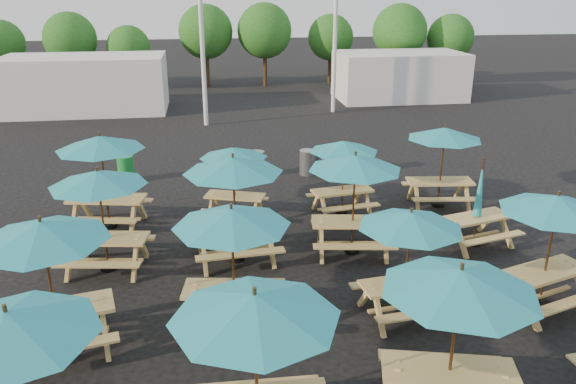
{
  "coord_description": "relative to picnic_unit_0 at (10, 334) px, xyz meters",
  "views": [
    {
      "loc": [
        -2.0,
        -11.95,
        6.11
      ],
      "look_at": [
        0.0,
        1.5,
        1.1
      ],
      "focal_mm": 35.0,
      "sensor_mm": 36.0,
      "label": 1
    }
  ],
  "objects": [
    {
      "name": "ground",
      "position": [
        4.48,
        5.75,
        -2.15
      ],
      "size": [
        120.0,
        120.0,
        0.0
      ],
      "primitive_type": "plane",
      "color": "black",
      "rests_on": "ground"
    },
    {
      "name": "picnic_unit_0",
      "position": [
        0.0,
        0.0,
        0.0
      ],
      "size": [
        2.53,
        2.53,
        2.5
      ],
      "rotation": [
        0.0,
        0.0,
        -0.16
      ],
      "color": "tan",
      "rests_on": "ground"
    },
    {
      "name": "picnic_unit_1",
      "position": [
        -0.29,
        2.73,
        0.02
      ],
      "size": [
        2.66,
        2.66,
        2.52
      ],
      "rotation": [
        0.0,
        0.0,
        0.22
      ],
      "color": "tan",
      "rests_on": "ground"
    },
    {
      "name": "picnic_unit_2",
      "position": [
        0.1,
        5.75,
        -0.09
      ],
      "size": [
        2.42,
        2.42,
        2.39
      ],
      "rotation": [
        0.0,
        0.0,
        -0.15
      ],
      "color": "tan",
      "rests_on": "ground"
    },
    {
      "name": "picnic_unit_3",
      "position": [
        -0.23,
        8.22,
        0.05
      ],
      "size": [
        2.64,
        2.64,
        2.55
      ],
      "rotation": [
        0.0,
        0.0,
        -0.19
      ],
      "color": "tan",
      "rests_on": "ground"
    },
    {
      "name": "picnic_unit_4",
      "position": [
        2.97,
        -0.08,
        0.02
      ],
      "size": [
        2.29,
        2.29,
        2.52
      ],
      "rotation": [
        0.0,
        0.0,
        -0.03
      ],
      "color": "tan",
      "rests_on": "ground"
    },
    {
      "name": "picnic_unit_5",
      "position": [
        2.84,
        3.06,
        -0.06
      ],
      "size": [
        2.45,
        2.45,
        2.43
      ],
      "rotation": [
        0.0,
        0.0,
        -0.15
      ],
      "color": "tan",
      "rests_on": "ground"
    },
    {
      "name": "picnic_unit_6",
      "position": [
        3.02,
        5.78,
        0.05
      ],
      "size": [
        2.46,
        2.46,
        2.56
      ],
      "rotation": [
        0.0,
        0.0,
        0.09
      ],
      "color": "tan",
      "rests_on": "ground"
    },
    {
      "name": "picnic_unit_7",
      "position": [
        3.16,
        8.34,
        -0.37
      ],
      "size": [
        2.32,
        2.32,
        2.07
      ],
      "rotation": [
        0.0,
        0.0,
        -0.33
      ],
      "color": "tan",
      "rests_on": "ground"
    },
    {
      "name": "picnic_unit_8",
      "position": [
        5.82,
        0.17,
        0.01
      ],
      "size": [
        2.7,
        2.7,
        2.51
      ],
      "rotation": [
        0.0,
        0.0,
        -0.25
      ],
      "color": "tan",
      "rests_on": "ground"
    },
    {
      "name": "picnic_unit_9",
      "position": [
        6.12,
        2.9,
        -0.23
      ],
      "size": [
        2.2,
        2.2,
        2.22
      ],
      "rotation": [
        0.0,
        0.0,
        0.12
      ],
      "color": "tan",
      "rests_on": "ground"
    },
    {
      "name": "picnic_unit_10",
      "position": [
        5.83,
        5.79,
        -0.01
      ],
      "size": [
        2.5,
        2.5,
        2.48
      ],
      "rotation": [
        0.0,
        0.0,
        -0.15
      ],
      "color": "tan",
      "rests_on": "ground"
    },
    {
      "name": "picnic_unit_11",
      "position": [
        6.17,
        8.22,
        -0.29
      ],
      "size": [
        2.19,
        2.19,
        2.16
      ],
      "rotation": [
        0.0,
        0.0,
        0.16
      ],
      "color": "tan",
      "rests_on": "ground"
    },
    {
      "name": "picnic_unit_13",
      "position": [
        8.98,
        2.83,
        -0.07
      ],
      "size": [
        2.68,
        2.68,
        2.42
      ],
      "rotation": [
        0.0,
        0.0,
        0.3
      ],
      "color": "tan",
      "rests_on": "ground"
    },
    {
      "name": "picnic_unit_14",
      "position": [
        8.97,
        5.77,
        -1.22
      ],
      "size": [
        2.1,
        1.94,
        2.27
      ],
      "rotation": [
        0.0,
        0.0,
        0.25
      ],
      "color": "tan",
      "rests_on": "ground"
    },
    {
      "name": "picnic_unit_15",
      "position": [
        9.12,
        8.39,
        -0.09
      ],
      "size": [
        2.35,
        2.35,
        2.39
      ],
      "rotation": [
        0.0,
        0.0,
        -0.12
      ],
      "color": "tan",
      "rests_on": "ground"
    },
    {
      "name": "waste_bin_0",
      "position": [
        -0.23,
        12.06,
        -1.73
      ],
      "size": [
        0.53,
        0.53,
        0.86
      ],
      "primitive_type": "cylinder",
      "color": "#17832F",
      "rests_on": "ground"
    },
    {
      "name": "waste_bin_1",
      "position": [
        4.11,
        11.96,
        -1.73
      ],
      "size": [
        0.53,
        0.53,
        0.86
      ],
      "primitive_type": "cylinder",
      "color": "gray",
      "rests_on": "ground"
    },
    {
      "name": "waste_bin_2",
      "position": [
        5.84,
        11.86,
        -1.73
      ],
      "size": [
        0.53,
        0.53,
        0.86
      ],
      "primitive_type": "cylinder",
      "color": "gray",
      "rests_on": "ground"
    },
    {
      "name": "waste_bin_3",
      "position": [
        6.41,
        11.94,
        -1.73
      ],
      "size": [
        0.53,
        0.53,
        0.86
      ],
      "primitive_type": "cylinder",
      "color": "gray",
      "rests_on": "ground"
    },
    {
      "name": "waste_bin_4",
      "position": [
        7.5,
        11.8,
        -1.73
      ],
      "size": [
        0.53,
        0.53,
        0.86
      ],
      "primitive_type": "cylinder",
      "color": "#17832F",
      "rests_on": "ground"
    },
    {
      "name": "event_tent_0",
      "position": [
        -3.52,
        23.75,
        -0.75
      ],
      "size": [
        8.0,
        4.0,
        2.8
      ],
      "primitive_type": "cube",
      "color": "silver",
      "rests_on": "ground"
    },
    {
      "name": "event_tent_1",
      "position": [
        13.48,
        24.75,
        -0.85
      ],
      "size": [
        7.0,
        4.0,
        2.6
      ],
      "primitive_type": "cube",
      "color": "silver",
      "rests_on": "ground"
    },
    {
      "name": "tree_0",
      "position": [
        -9.59,
        31.0,
        0.68
      ],
      "size": [
        2.8,
        2.8,
        4.24
      ],
      "color": "#382314",
      "rests_on": "ground"
    },
    {
      "name": "tree_1",
      "position": [
        -5.26,
        29.65,
        1.0
      ],
      "size": [
        3.11,
        3.11,
        4.72
      ],
      "color": "#382314",
      "rests_on": "ground"
    },
    {
      "name": "tree_2",
      "position": [
        -1.91,
        29.41,
        0.47
      ],
      "size": [
        2.59,
        2.59,
        3.93
      ],
      "color": "#382314",
      "rests_on": "ground"
    },
    {
      "name": "tree_3",
      "position": [
        2.73,
        30.47,
        1.25
      ],
      "size": [
        3.36,
        3.36,
        5.09
      ],
      "color": "#382314",
      "rests_on": "ground"
    },
    {
      "name": "tree_4",
      "position": [
        6.38,
        30.01,
        1.3
      ],
      "size": [
        3.41,
        3.41,
        5.17
      ],
      "color": "#382314",
      "rests_on": "ground"
    },
    {
      "name": "tree_5",
      "position": [
        10.7,
        30.43,
        0.82
      ],
      "size": [
        2.94,
        2.94,
        4.45
      ],
      "color": "#382314",
      "rests_on": "ground"
    },
    {
      "name": "tree_6",
      "position": [
        14.71,
        28.65,
        1.27
      ],
      "size": [
        3.38,
        3.38,
        5.13
      ],
      "color": "#382314",
      "rests_on": "ground"
    },
    {
      "name": "tree_7",
      "position": [
        18.11,
        28.68,
        0.84
      ],
      "size": [
        2.95,
        2.95,
        4.48
      ],
      "color": "#382314",
      "rests_on": "ground"
    }
  ]
}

